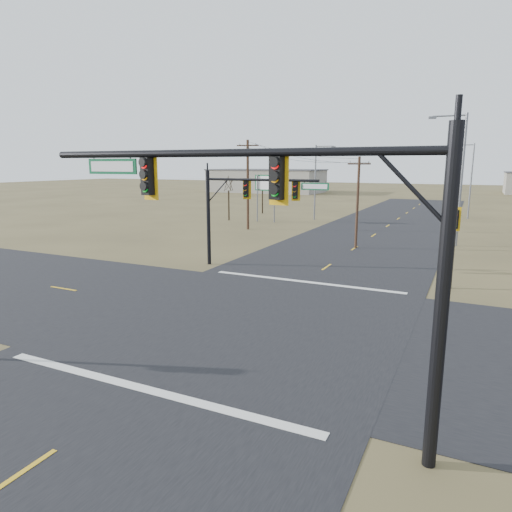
{
  "coord_description": "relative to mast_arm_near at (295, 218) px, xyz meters",
  "views": [
    {
      "loc": [
        8.97,
        -18.03,
        7.05
      ],
      "look_at": [
        -0.17,
        1.0,
        2.79
      ],
      "focal_mm": 32.0,
      "sensor_mm": 36.0,
      "label": 1
    }
  ],
  "objects": [
    {
      "name": "mast_arm_far",
      "position": [
        -9.81,
        16.88,
        -0.92
      ],
      "size": [
        8.83,
        0.57,
        6.64
      ],
      "rotation": [
        0.0,
        0.0,
        0.36
      ],
      "color": "black",
      "rests_on": "ground"
    },
    {
      "name": "bare_tree_b",
      "position": [
        -23.96,
        49.82,
        -0.94
      ],
      "size": [
        3.01,
        3.01,
        6.01
      ],
      "rotation": [
        0.0,
        0.0,
        0.34
      ],
      "color": "black",
      "rests_on": "ground"
    },
    {
      "name": "utility_pole_far",
      "position": [
        -18.43,
        34.09,
        -0.75
      ],
      "size": [
        2.3,
        0.73,
        9.61
      ],
      "rotation": [
        0.0,
        0.0,
        0.27
      ],
      "color": "#452D1D",
      "rests_on": "ground"
    },
    {
      "name": "streetlight_a",
      "position": [
        2.5,
        32.71,
        0.59
      ],
      "size": [
        3.15,
        0.44,
        11.27
      ],
      "rotation": [
        0.0,
        0.0,
        0.27
      ],
      "color": "slate",
      "rests_on": "ground"
    },
    {
      "name": "stop_bar_near",
      "position": [
        -4.98,
        0.0,
        -5.71
      ],
      "size": [
        12.0,
        0.4,
        0.01
      ],
      "primitive_type": "cube",
      "color": "silver",
      "rests_on": "road_ns"
    },
    {
      "name": "mast_arm_near",
      "position": [
        0.0,
        0.0,
        0.0
      ],
      "size": [
        11.5,
        0.48,
        7.94
      ],
      "rotation": [
        0.0,
        0.0,
        -0.16
      ],
      "color": "black",
      "rests_on": "ground"
    },
    {
      "name": "warehouse_left",
      "position": [
        -44.98,
        97.5,
        -2.99
      ],
      "size": [
        28.0,
        14.0,
        5.5
      ],
      "primitive_type": "cube",
      "color": "gray",
      "rests_on": "ground"
    },
    {
      "name": "road_ew",
      "position": [
        -4.98,
        7.5,
        -5.73
      ],
      "size": [
        160.0,
        14.0,
        0.02
      ],
      "primitive_type": "cube",
      "color": "black",
      "rests_on": "ground"
    },
    {
      "name": "road_ns",
      "position": [
        -4.98,
        7.5,
        -5.73
      ],
      "size": [
        14.0,
        160.0,
        0.02
      ],
      "primitive_type": "cube",
      "color": "black",
      "rests_on": "ground"
    },
    {
      "name": "pedestal_signal_ne",
      "position": [
        3.06,
        17.2,
        -2.33
      ],
      "size": [
        0.61,
        0.54,
        4.73
      ],
      "rotation": [
        0.0,
        0.0,
        0.14
      ],
      "color": "black",
      "rests_on": "ground"
    },
    {
      "name": "ground",
      "position": [
        -4.98,
        7.5,
        -5.74
      ],
      "size": [
        320.0,
        320.0,
        0.0
      ],
      "primitive_type": "plane",
      "color": "brown",
      "rests_on": "ground"
    },
    {
      "name": "stop_bar_far",
      "position": [
        -4.98,
        15.0,
        -5.71
      ],
      "size": [
        12.0,
        0.4,
        0.01
      ],
      "primitive_type": "cube",
      "color": "silver",
      "rests_on": "road_ns"
    },
    {
      "name": "bare_tree_a",
      "position": [
        -24.35,
        40.44,
        -1.06
      ],
      "size": [
        2.49,
        2.49,
        5.92
      ],
      "rotation": [
        0.0,
        0.0,
        0.03
      ],
      "color": "black",
      "rests_on": "ground"
    },
    {
      "name": "utility_pole_near",
      "position": [
        -4.93,
        27.75,
        -1.68
      ],
      "size": [
        1.86,
        0.53,
        7.68
      ],
      "rotation": [
        0.0,
        0.0,
        0.22
      ],
      "color": "#452D1D",
      "rests_on": "ground"
    },
    {
      "name": "highway_sign",
      "position": [
        -19.36,
        40.87,
        -1.63
      ],
      "size": [
        3.06,
        0.49,
        5.78
      ],
      "rotation": [
        0.0,
        0.0,
        -0.13
      ],
      "color": "slate",
      "rests_on": "ground"
    },
    {
      "name": "streetlight_c",
      "position": [
        -14.47,
        45.75,
        -0.44
      ],
      "size": [
        2.64,
        0.33,
        9.45
      ],
      "rotation": [
        0.0,
        0.0,
        0.18
      ],
      "color": "slate",
      "rests_on": "ground"
    },
    {
      "name": "streetlight_b",
      "position": [
        3.03,
        55.34,
        -0.31
      ],
      "size": [
        2.71,
        0.41,
        9.68
      ],
      "rotation": [
        0.0,
        0.0,
        -0.36
      ],
      "color": "slate",
      "rests_on": "ground"
    }
  ]
}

